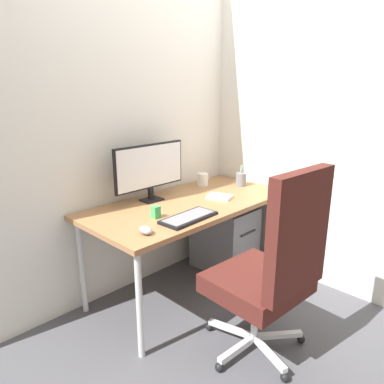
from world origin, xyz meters
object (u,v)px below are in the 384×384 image
coffee_mug (203,180)px  office_chair (272,267)px  pen_holder (241,179)px  keyboard (189,217)px  mouse (146,230)px  desk_clamp_accessory (156,212)px  notebook (220,197)px  filing_cabinet (224,237)px  monitor (150,168)px

coffee_mug → office_chair: bearing=-118.9°
pen_holder → coffee_mug: bearing=133.8°
keyboard → pen_holder: (0.87, 0.25, 0.05)m
pen_holder → coffee_mug: 0.32m
mouse → coffee_mug: size_ratio=0.83×
desk_clamp_accessory → pen_holder: bearing=4.6°
notebook → desk_clamp_accessory: bearing=158.9°
filing_cabinet → desk_clamp_accessory: desk_clamp_accessory is taller
pen_holder → keyboard: bearing=-164.1°
filing_cabinet → monitor: bearing=163.7°
office_chair → monitor: 1.13m
monitor → coffee_mug: (0.57, 0.00, -0.19)m
keyboard → pen_holder: 0.91m
monitor → desk_clamp_accessory: (-0.21, -0.31, -0.21)m
office_chair → keyboard: office_chair is taller
filing_cabinet → keyboard: 0.90m
notebook → keyboard: bearing=178.0°
mouse → notebook: bearing=19.0°
coffee_mug → monitor: bearing=-179.6°
filing_cabinet → monitor: (-0.64, 0.19, 0.68)m
office_chair → notebook: size_ratio=6.53×
keyboard → desk_clamp_accessory: desk_clamp_accessory is taller
desk_clamp_accessory → filing_cabinet: bearing=8.1°
office_chair → filing_cabinet: office_chair is taller
mouse → desk_clamp_accessory: 0.26m
filing_cabinet → pen_holder: 0.52m
coffee_mug → keyboard: bearing=-143.5°
desk_clamp_accessory → notebook: bearing=-2.1°
office_chair → keyboard: 0.61m
mouse → pen_holder: (1.21, 0.24, 0.03)m
keyboard → notebook: 0.50m
coffee_mug → desk_clamp_accessory: size_ratio=1.59×
monitor → keyboard: monitor is taller
monitor → mouse: 0.67m
keyboard → notebook: bearing=17.0°
office_chair → desk_clamp_accessory: size_ratio=14.69×
office_chair → coffee_mug: office_chair is taller
coffee_mug → notebook: bearing=-117.6°
office_chair → desk_clamp_accessory: 0.80m
monitor → desk_clamp_accessory: 0.43m
mouse → office_chair: bearing=-46.9°
office_chair → mouse: size_ratio=11.12×
keyboard → coffee_mug: 0.81m
keyboard → desk_clamp_accessory: size_ratio=5.09×
keyboard → desk_clamp_accessory: 0.21m
coffee_mug → filing_cabinet: bearing=-69.3°
notebook → monitor: bearing=120.8°
office_chair → pen_holder: size_ratio=6.21×
mouse → coffee_mug: (0.99, 0.47, 0.03)m
mouse → keyboard: bearing=7.9°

